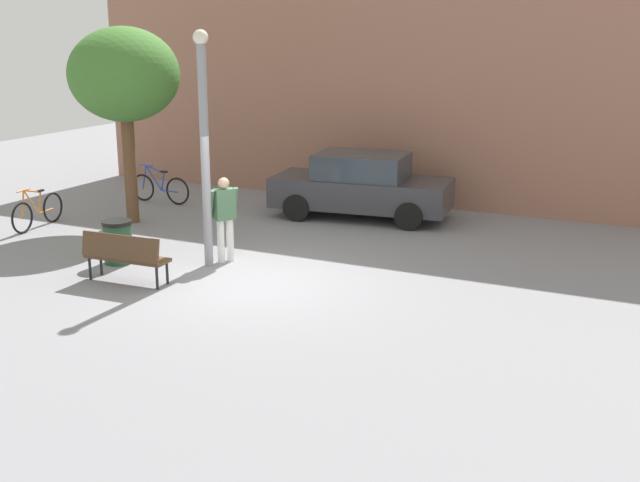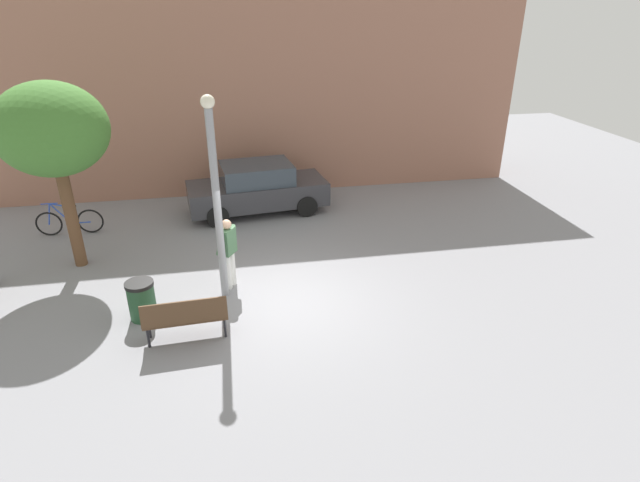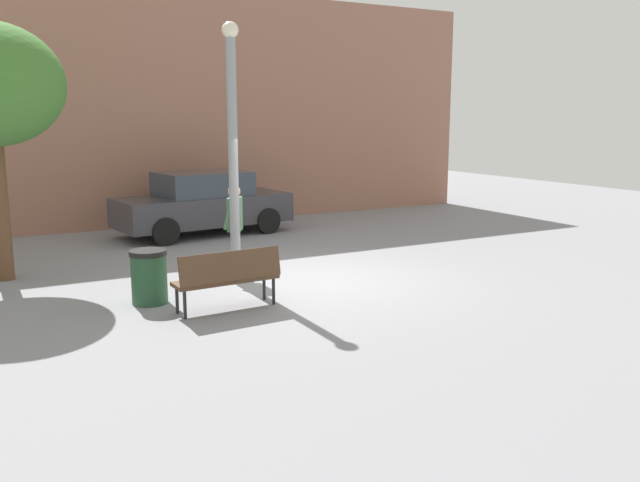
{
  "view_description": "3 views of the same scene",
  "coord_description": "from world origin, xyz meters",
  "px_view_note": "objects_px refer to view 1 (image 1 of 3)",
  "views": [
    {
      "loc": [
        7.08,
        -11.76,
        4.51
      ],
      "look_at": [
        0.97,
        0.85,
        0.67
      ],
      "focal_mm": 44.68,
      "sensor_mm": 36.0,
      "label": 1
    },
    {
      "loc": [
        -0.92,
        -9.55,
        6.0
      ],
      "look_at": [
        0.98,
        0.88,
        0.99
      ],
      "focal_mm": 28.54,
      "sensor_mm": 36.0,
      "label": 2
    },
    {
      "loc": [
        -5.43,
        -10.17,
        2.87
      ],
      "look_at": [
        0.39,
        0.45,
        0.6
      ],
      "focal_mm": 37.34,
      "sensor_mm": 36.0,
      "label": 3
    }
  ],
  "objects_px": {
    "person_by_lamppost": "(224,213)",
    "bicycle_orange": "(38,211)",
    "lamppost": "(204,140)",
    "bicycle_blue": "(160,188)",
    "trash_bin": "(118,242)",
    "park_bench": "(124,254)",
    "parked_car_charcoal": "(361,186)",
    "plaza_tree": "(124,76)"
  },
  "relations": [
    {
      "from": "person_by_lamppost",
      "to": "bicycle_orange",
      "type": "height_order",
      "value": "person_by_lamppost"
    },
    {
      "from": "lamppost",
      "to": "person_by_lamppost",
      "type": "relative_size",
      "value": 2.64
    },
    {
      "from": "person_by_lamppost",
      "to": "bicycle_blue",
      "type": "distance_m",
      "value": 5.82
    },
    {
      "from": "lamppost",
      "to": "trash_bin",
      "type": "relative_size",
      "value": 5.22
    },
    {
      "from": "park_bench",
      "to": "bicycle_blue",
      "type": "distance_m",
      "value": 6.7
    },
    {
      "from": "trash_bin",
      "to": "park_bench",
      "type": "bearing_deg",
      "value": -45.33
    },
    {
      "from": "person_by_lamppost",
      "to": "bicycle_orange",
      "type": "bearing_deg",
      "value": 175.67
    },
    {
      "from": "park_bench",
      "to": "bicycle_blue",
      "type": "height_order",
      "value": "bicycle_blue"
    },
    {
      "from": "bicycle_orange",
      "to": "parked_car_charcoal",
      "type": "height_order",
      "value": "parked_car_charcoal"
    },
    {
      "from": "bicycle_blue",
      "to": "trash_bin",
      "type": "relative_size",
      "value": 2.14
    },
    {
      "from": "plaza_tree",
      "to": "bicycle_orange",
      "type": "relative_size",
      "value": 2.48
    },
    {
      "from": "park_bench",
      "to": "parked_car_charcoal",
      "type": "relative_size",
      "value": 0.37
    },
    {
      "from": "park_bench",
      "to": "plaza_tree",
      "type": "xyz_separation_m",
      "value": [
        -2.8,
        3.71,
        2.83
      ]
    },
    {
      "from": "bicycle_blue",
      "to": "parked_car_charcoal",
      "type": "distance_m",
      "value": 5.42
    },
    {
      "from": "plaza_tree",
      "to": "parked_car_charcoal",
      "type": "relative_size",
      "value": 1.02
    },
    {
      "from": "lamppost",
      "to": "plaza_tree",
      "type": "relative_size",
      "value": 0.99
    },
    {
      "from": "person_by_lamppost",
      "to": "trash_bin",
      "type": "relative_size",
      "value": 1.98
    },
    {
      "from": "bicycle_orange",
      "to": "parked_car_charcoal",
      "type": "distance_m",
      "value": 7.49
    },
    {
      "from": "person_by_lamppost",
      "to": "park_bench",
      "type": "relative_size",
      "value": 1.03
    },
    {
      "from": "trash_bin",
      "to": "parked_car_charcoal",
      "type": "bearing_deg",
      "value": 63.25
    },
    {
      "from": "person_by_lamppost",
      "to": "parked_car_charcoal",
      "type": "height_order",
      "value": "person_by_lamppost"
    },
    {
      "from": "plaza_tree",
      "to": "bicycle_orange",
      "type": "xyz_separation_m",
      "value": [
        -1.6,
        -1.37,
        -2.99
      ]
    },
    {
      "from": "bicycle_blue",
      "to": "trash_bin",
      "type": "xyz_separation_m",
      "value": [
        2.57,
        -4.76,
        0.04
      ]
    },
    {
      "from": "parked_car_charcoal",
      "to": "park_bench",
      "type": "bearing_deg",
      "value": -105.87
    },
    {
      "from": "lamppost",
      "to": "bicycle_orange",
      "type": "relative_size",
      "value": 2.45
    },
    {
      "from": "parked_car_charcoal",
      "to": "lamppost",
      "type": "bearing_deg",
      "value": -102.67
    },
    {
      "from": "bicycle_blue",
      "to": "parked_car_charcoal",
      "type": "xyz_separation_m",
      "value": [
        5.35,
        0.76,
        0.39
      ]
    },
    {
      "from": "park_bench",
      "to": "parked_car_charcoal",
      "type": "bearing_deg",
      "value": 74.13
    },
    {
      "from": "parked_car_charcoal",
      "to": "person_by_lamppost",
      "type": "bearing_deg",
      "value": -101.92
    },
    {
      "from": "plaza_tree",
      "to": "bicycle_orange",
      "type": "bearing_deg",
      "value": -139.4
    },
    {
      "from": "bicycle_orange",
      "to": "bicycle_blue",
      "type": "bearing_deg",
      "value": 75.19
    },
    {
      "from": "person_by_lamppost",
      "to": "bicycle_blue",
      "type": "height_order",
      "value": "person_by_lamppost"
    },
    {
      "from": "lamppost",
      "to": "parked_car_charcoal",
      "type": "relative_size",
      "value": 1.01
    },
    {
      "from": "person_by_lamppost",
      "to": "parked_car_charcoal",
      "type": "distance_m",
      "value": 4.63
    },
    {
      "from": "bicycle_blue",
      "to": "trash_bin",
      "type": "height_order",
      "value": "bicycle_blue"
    },
    {
      "from": "plaza_tree",
      "to": "parked_car_charcoal",
      "type": "xyz_separation_m",
      "value": [
        4.64,
        2.76,
        -2.6
      ]
    },
    {
      "from": "bicycle_orange",
      "to": "trash_bin",
      "type": "distance_m",
      "value": 3.73
    },
    {
      "from": "person_by_lamppost",
      "to": "plaza_tree",
      "type": "xyz_separation_m",
      "value": [
        -3.69,
        1.77,
        2.41
      ]
    },
    {
      "from": "bicycle_blue",
      "to": "person_by_lamppost",
      "type": "bearing_deg",
      "value": -40.59
    },
    {
      "from": "bicycle_orange",
      "to": "park_bench",
      "type": "bearing_deg",
      "value": -28.01
    },
    {
      "from": "person_by_lamppost",
      "to": "bicycle_orange",
      "type": "distance_m",
      "value": 5.33
    },
    {
      "from": "park_bench",
      "to": "trash_bin",
      "type": "relative_size",
      "value": 1.92
    }
  ]
}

